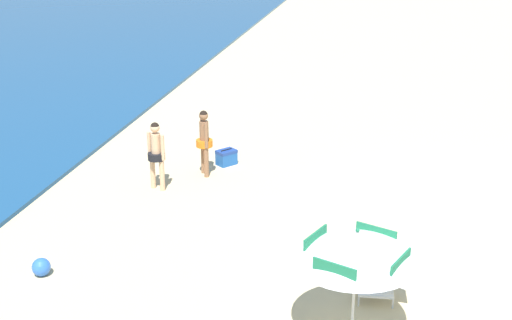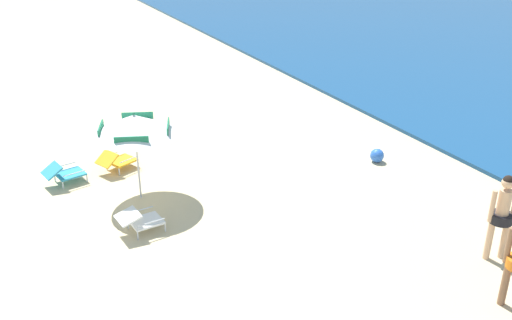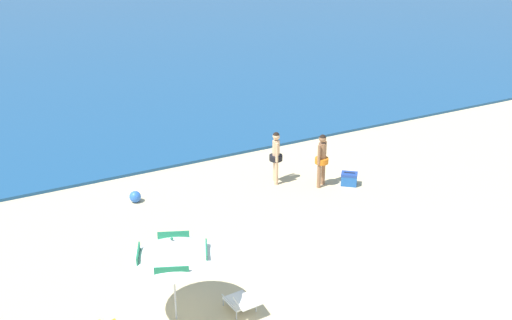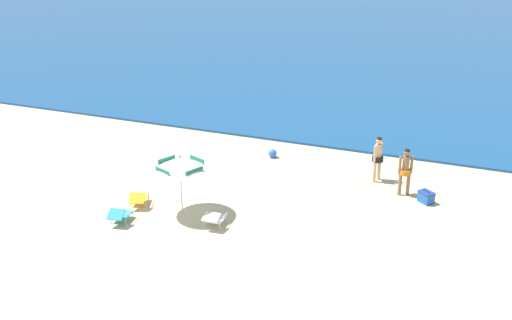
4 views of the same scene
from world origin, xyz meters
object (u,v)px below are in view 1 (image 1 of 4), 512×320
Objects in this scene: person_standing_near_shore at (204,138)px; person_standing_beside at (156,151)px; beach_umbrella_striped_main at (357,245)px; beach_ball at (41,267)px; lounge_chair_facing_sea at (383,286)px; cooler_box at (226,157)px.

person_standing_near_shore is 1.01× the size of person_standing_beside.
beach_ball is (0.94, 5.71, -1.53)m from beach_umbrella_striped_main.
beach_umbrella_striped_main reaches higher than person_standing_beside.
beach_umbrella_striped_main is at bearing -147.05° from person_standing_near_shore.
person_standing_beside reaches higher than lounge_chair_facing_sea.
person_standing_beside is 4.42m from beach_ball.
person_standing_beside is at bearing 142.37° from person_standing_near_shore.
lounge_chair_facing_sea is 6.69m from person_standing_beside.
beach_umbrella_striped_main is 5.98m from beach_ball.
beach_umbrella_striped_main is 7.60m from person_standing_near_shore.
beach_umbrella_striped_main is at bearing -99.36° from beach_ball.
beach_umbrella_striped_main is at bearing -136.46° from person_standing_beside.
person_standing_near_shore reaches higher than person_standing_beside.
person_standing_near_shore is 4.93× the size of beach_ball.
lounge_chair_facing_sea is at bearing -17.97° from beach_umbrella_striped_main.
cooler_box is (1.92, -1.21, -0.76)m from person_standing_beside.
beach_umbrella_striped_main reaches higher than cooler_box.
lounge_chair_facing_sea is 1.49× the size of cooler_box.
person_standing_near_shore is 1.41m from person_standing_beside.
cooler_box is (5.80, 4.20, -0.08)m from lounge_chair_facing_sea.
lounge_chair_facing_sea is 0.54× the size of person_standing_beside.
lounge_chair_facing_sea is 0.53× the size of person_standing_near_shore.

